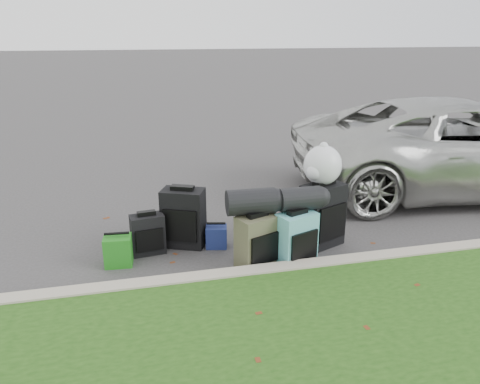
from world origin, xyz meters
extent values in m
plane|color=#383535|center=(0.00, 0.00, 0.00)|extent=(120.00, 120.00, 0.00)
cube|color=#9E937F|center=(0.00, -1.00, 0.07)|extent=(120.00, 0.18, 0.15)
imported|color=#B7B7B2|center=(3.66, 1.06, 0.72)|extent=(5.46, 3.08, 1.44)
cube|color=black|center=(-1.24, -0.09, 0.23)|extent=(0.39, 0.25, 0.46)
cube|color=black|center=(-0.82, 0.03, 0.35)|extent=(0.55, 0.46, 0.69)
cube|color=#3C3B28|center=(-0.13, -0.69, 0.29)|extent=(0.49, 0.40, 0.58)
cube|color=teal|center=(0.29, -0.74, 0.30)|extent=(0.48, 0.37, 0.59)
cube|color=black|center=(0.76, -0.33, 0.37)|extent=(0.57, 0.47, 0.75)
cube|color=#1F751A|center=(-1.57, -0.30, 0.16)|extent=(0.31, 0.25, 0.33)
cube|color=navy|center=(-0.46, -0.11, 0.13)|extent=(0.28, 0.24, 0.26)
cylinder|color=black|center=(-0.17, -0.60, 0.72)|extent=(0.52, 0.29, 0.28)
cylinder|color=black|center=(0.36, -0.64, 0.72)|extent=(0.45, 0.25, 0.25)
sphere|color=white|center=(0.75, -0.28, 0.97)|extent=(0.44, 0.44, 0.44)
camera|label=1|loc=(-1.35, -5.03, 2.42)|focal=35.00mm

